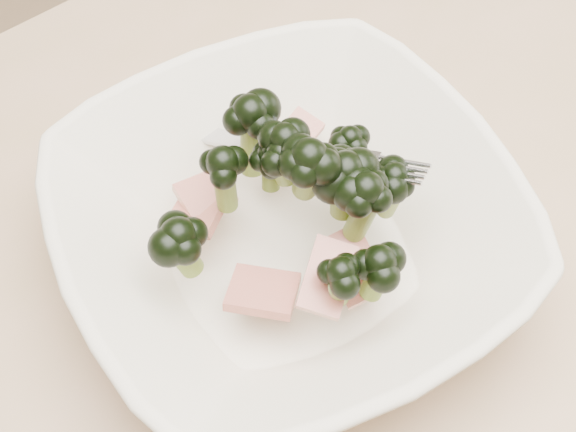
# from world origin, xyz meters

# --- Properties ---
(dining_table) EXTENTS (1.20, 0.80, 0.75)m
(dining_table) POSITION_xyz_m (0.00, 0.00, 0.65)
(dining_table) COLOR tan
(dining_table) RESTS_ON ground
(broccoli_dish) EXTENTS (0.35, 0.35, 0.12)m
(broccoli_dish) POSITION_xyz_m (-0.09, 0.07, 0.79)
(broccoli_dish) COLOR beige
(broccoli_dish) RESTS_ON dining_table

